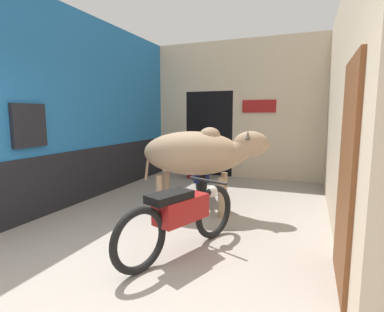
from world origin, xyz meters
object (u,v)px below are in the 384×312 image
shopkeeper_seated (200,155)px  plastic_stool (191,168)px  motorcycle_far (200,176)px  cow (199,153)px  motorcycle_near (181,215)px

shopkeeper_seated → plastic_stool: bearing=156.8°
plastic_stool → motorcycle_far: bearing=-63.1°
motorcycle_far → plastic_stool: 1.86m
cow → shopkeeper_seated: cow is taller
shopkeeper_seated → motorcycle_far: bearing=-69.5°
motorcycle_far → shopkeeper_seated: 1.65m
motorcycle_near → plastic_stool: size_ratio=3.94×
cow → motorcycle_far: bearing=108.0°
motorcycle_far → plastic_stool: motorcycle_far is taller
cow → plastic_stool: 2.80m
motorcycle_near → shopkeeper_seated: (-1.17, 3.82, 0.17)m
shopkeeper_seated → plastic_stool: 0.47m
shopkeeper_seated → plastic_stool: (-0.26, 0.11, -0.38)m
motorcycle_far → motorcycle_near: bearing=-75.3°
motorcycle_near → motorcycle_far: 2.36m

